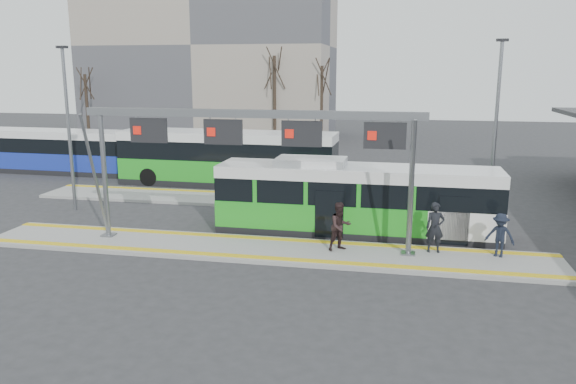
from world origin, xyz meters
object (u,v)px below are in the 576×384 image
passenger_b (340,226)px  hero_bus (355,200)px  gantry (253,138)px  passenger_a (435,227)px  passenger_c (500,235)px

passenger_b → hero_bus: bearing=46.2°
gantry → passenger_a: 7.52m
passenger_a → passenger_c: size_ratio=1.17×
gantry → hero_bus: 5.40m
gantry → hero_bus: gantry is taller
passenger_a → passenger_b: (-3.46, -0.45, -0.02)m
hero_bus → passenger_b: (-0.33, -2.73, -0.39)m
passenger_a → passenger_c: bearing=-9.0°
gantry → passenger_c: (9.07, 0.42, -3.35)m
passenger_c → passenger_a: bearing=-160.1°
hero_bus → passenger_c: 5.92m
gantry → hero_bus: bearing=37.2°
passenger_a → passenger_c: passenger_a is taller
passenger_a → passenger_b: size_ratio=1.03×
hero_bus → passenger_a: (3.13, -2.27, -0.37)m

